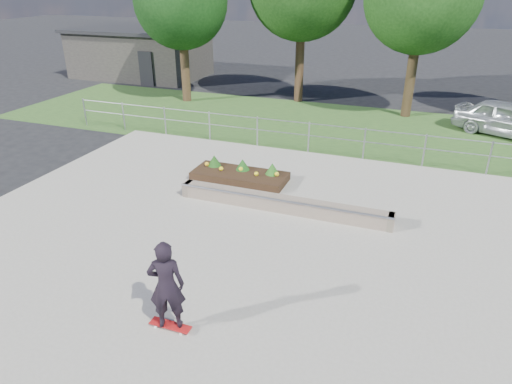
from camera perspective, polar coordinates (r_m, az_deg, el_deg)
ground at (r=10.65m, az=-3.89°, el=-8.44°), size 120.00×120.00×0.00m
grass_verge at (r=20.28m, az=9.03°, el=8.03°), size 30.00×8.00×0.02m
concrete_slab at (r=10.64m, az=-3.89°, el=-8.30°), size 15.00×15.00×0.06m
fence at (r=16.79m, az=6.63°, el=7.27°), size 20.06×0.06×1.20m
building at (r=31.82m, az=-14.22°, el=16.57°), size 8.40×5.40×3.00m
tree_far_left at (r=24.13m, az=-9.38°, el=22.44°), size 4.55×4.55×7.15m
grind_ledge at (r=12.55m, az=3.27°, el=-1.49°), size 6.00×0.44×0.43m
planter_bed at (r=14.52m, az=-1.97°, el=2.29°), size 3.00×1.20×0.61m
skateboarder at (r=8.28m, az=-11.14°, el=-11.42°), size 0.80×0.63×1.84m
parked_car at (r=21.32m, az=29.02°, el=7.99°), size 4.49×3.21×1.42m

